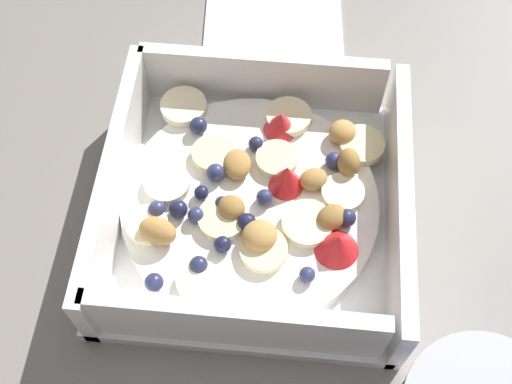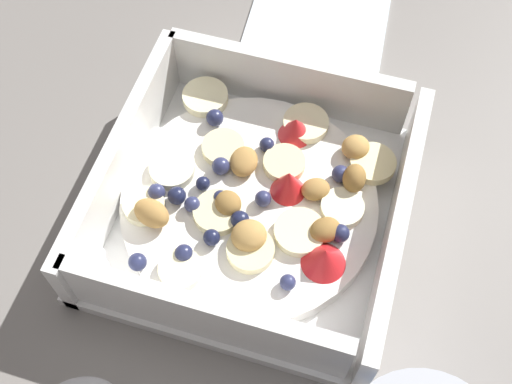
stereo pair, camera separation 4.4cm
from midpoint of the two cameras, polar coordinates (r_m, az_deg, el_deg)
The scene contains 3 objects.
ground_plane at distance 0.47m, azimuth -3.22°, elevation -2.45°, with size 2.40×2.40×0.00m, color gray.
fruit_bowl at distance 0.45m, azimuth -2.70°, elevation -0.88°, with size 0.20×0.20×0.06m.
folded_napkin at distance 0.59m, azimuth -0.42°, elevation 16.11°, with size 0.12×0.12×0.01m, color silver.
Camera 1 is at (0.22, 0.02, 0.41)m, focal length 45.00 mm.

